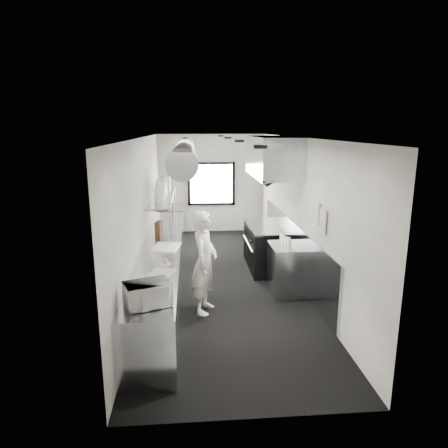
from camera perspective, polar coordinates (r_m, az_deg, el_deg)
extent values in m
cube|color=black|center=(8.23, -0.23, -7.86)|extent=(3.00, 8.00, 0.01)
cube|color=silver|center=(7.67, -0.25, 12.02)|extent=(3.00, 8.00, 0.01)
cube|color=silver|center=(11.77, -1.79, 5.66)|extent=(3.00, 0.02, 2.80)
cube|color=silver|center=(4.02, 4.33, -9.86)|extent=(3.00, 0.02, 2.80)
cube|color=silver|center=(7.86, -11.21, 1.51)|extent=(0.02, 8.00, 2.80)
cube|color=silver|center=(8.09, 10.42, 1.87)|extent=(0.02, 8.00, 2.80)
cube|color=#9BA2A9|center=(8.57, 9.53, -3.30)|extent=(0.03, 5.50, 1.10)
cylinder|color=gray|center=(8.06, -5.53, 10.24)|extent=(0.40, 6.40, 0.40)
cube|color=white|center=(11.73, -1.77, 5.63)|extent=(1.20, 0.03, 1.10)
cube|color=black|center=(11.69, -1.80, 8.44)|extent=(1.36, 0.03, 0.08)
cube|color=black|center=(11.84, -1.76, 2.89)|extent=(1.36, 0.03, 0.08)
cube|color=black|center=(11.74, -4.92, 5.59)|extent=(0.08, 0.03, 1.25)
cube|color=black|center=(11.80, 1.34, 5.68)|extent=(0.08, 0.03, 1.25)
cube|color=#9BA2A9|center=(8.54, 6.85, 9.38)|extent=(0.80, 2.20, 0.80)
cube|color=#9BA2A9|center=(8.51, 4.25, 6.78)|extent=(0.05, 2.20, 0.05)
cube|color=black|center=(8.55, 6.26, 7.11)|extent=(0.50, 2.10, 0.28)
cube|color=#9BA2A9|center=(7.60, -8.66, -6.24)|extent=(0.70, 6.00, 0.90)
cube|color=#9BA2A9|center=(8.79, -8.61, 3.85)|extent=(0.45, 3.00, 0.04)
cylinder|color=#9BA2A9|center=(7.47, -7.66, -0.39)|extent=(0.04, 0.04, 0.66)
cylinder|color=#9BA2A9|center=(8.83, -7.24, 1.77)|extent=(0.04, 0.04, 0.66)
cylinder|color=#9BA2A9|center=(10.21, -6.92, 3.35)|extent=(0.04, 0.04, 0.66)
cube|color=black|center=(8.88, 6.19, -3.27)|extent=(0.85, 1.60, 0.90)
cube|color=#9BA2A9|center=(8.76, 6.26, -0.32)|extent=(0.85, 1.60, 0.04)
cube|color=#9BA2A9|center=(8.81, 3.56, -3.35)|extent=(0.03, 1.55, 0.80)
cylinder|color=#9BA2A9|center=(8.78, 3.38, -2.73)|extent=(0.03, 1.30, 0.03)
cube|color=#9BA2A9|center=(7.60, 8.92, -6.25)|extent=(0.65, 0.80, 0.90)
cube|color=#9BA2A9|center=(11.15, -7.44, 0.15)|extent=(0.70, 1.20, 0.90)
cube|color=beige|center=(6.91, 12.80, 1.50)|extent=(0.02, 0.28, 0.38)
cube|color=beige|center=(6.60, 13.68, 0.45)|extent=(0.02, 0.28, 0.38)
imported|color=silver|center=(6.64, -2.77, -5.37)|extent=(0.57, 0.71, 1.70)
imported|color=white|center=(5.01, -10.69, -9.62)|extent=(0.59, 0.53, 0.29)
cylinder|color=#B4BBAC|center=(5.45, -11.51, -8.83)|extent=(0.18, 0.18, 0.10)
cylinder|color=#B4BBAC|center=(5.52, -11.49, -8.51)|extent=(0.18, 0.18, 0.10)
cube|color=white|center=(6.08, -8.69, -6.79)|extent=(0.45, 0.50, 0.01)
cylinder|color=silver|center=(6.44, -8.20, -5.58)|extent=(0.22, 0.22, 0.02)
sphere|color=#E0B775|center=(6.42, -8.21, -5.13)|extent=(0.09, 0.09, 0.09)
cube|color=silver|center=(7.32, -8.10, -3.22)|extent=(0.54, 0.66, 0.02)
cube|color=brown|center=(8.21, -9.12, -0.54)|extent=(0.16, 0.26, 0.26)
cylinder|color=silver|center=(8.04, -9.01, 4.00)|extent=(0.25, 0.25, 0.25)
cylinder|color=silver|center=(8.51, -8.87, 4.73)|extent=(0.25, 0.25, 0.31)
cylinder|color=silver|center=(8.89, -8.70, 5.17)|extent=(0.31, 0.31, 0.33)
cylinder|color=silver|center=(9.33, -8.26, 5.71)|extent=(0.31, 0.31, 0.38)
cylinder|color=silver|center=(7.12, 9.06, -3.12)|extent=(0.06, 0.06, 0.16)
cylinder|color=silver|center=(7.30, 9.07, -2.61)|extent=(0.06, 0.06, 0.18)
cylinder|color=silver|center=(7.46, 8.64, -2.36)|extent=(0.05, 0.05, 0.16)
cylinder|color=silver|center=(7.60, 8.28, -2.03)|extent=(0.07, 0.07, 0.16)
cylinder|color=silver|center=(7.70, 8.03, -1.79)|extent=(0.07, 0.07, 0.17)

